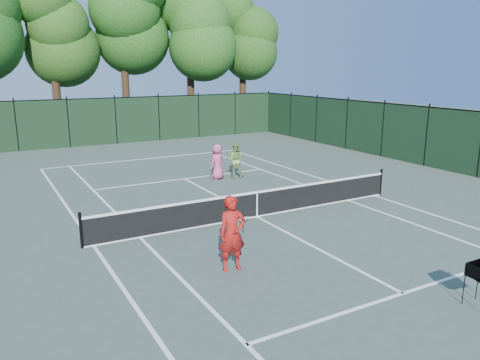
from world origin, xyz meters
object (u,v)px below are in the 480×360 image
player_green (235,160)px  player_pink (217,162)px  loose_ball_midcourt (308,244)px  coach (232,233)px

player_green → player_pink: bearing=27.4°
player_pink → loose_ball_midcourt: 8.77m
coach → loose_ball_midcourt: size_ratio=28.41×
coach → player_pink: (4.08, 8.98, -0.16)m
coach → loose_ball_midcourt: 2.86m
loose_ball_midcourt → player_pink: bearing=80.8°
player_pink → player_green: bearing=151.5°
coach → loose_ball_midcourt: coach is taller
coach → player_green: coach is taller
coach → player_green: (4.96, 8.91, -0.15)m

